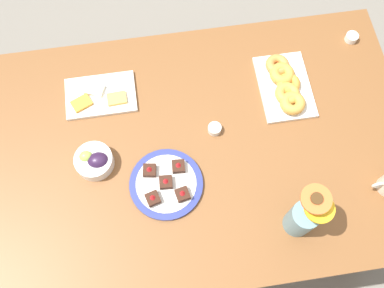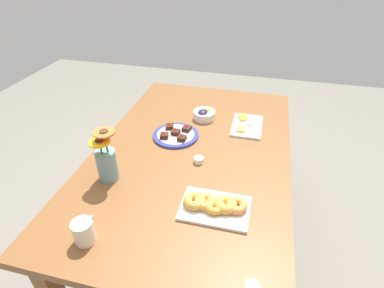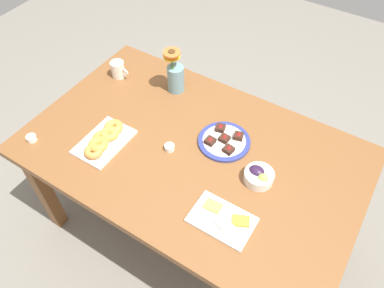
{
  "view_description": "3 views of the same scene",
  "coord_description": "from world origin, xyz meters",
  "px_view_note": "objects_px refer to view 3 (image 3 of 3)",
  "views": [
    {
      "loc": [
        0.08,
        0.54,
        2.16
      ],
      "look_at": [
        0.0,
        0.0,
        0.78
      ],
      "focal_mm": 40.0,
      "sensor_mm": 36.0,
      "label": 1
    },
    {
      "loc": [
        -1.24,
        -0.31,
        1.66
      ],
      "look_at": [
        0.0,
        0.0,
        0.78
      ],
      "focal_mm": 28.0,
      "sensor_mm": 36.0,
      "label": 2
    },
    {
      "loc": [
        0.61,
        -0.96,
        2.11
      ],
      "look_at": [
        0.0,
        0.0,
        0.78
      ],
      "focal_mm": 35.0,
      "sensor_mm": 36.0,
      "label": 3
    }
  ],
  "objects_px": {
    "dining_table": "(192,160)",
    "dessert_plate": "(224,141)",
    "cheese_platter": "(223,219)",
    "jam_cup_honey": "(169,147)",
    "grape_bowl": "(259,176)",
    "flower_vase": "(175,76)",
    "coffee_mug": "(118,69)",
    "croissant_platter": "(104,139)",
    "jam_cup_berry": "(31,138)"
  },
  "relations": [
    {
      "from": "jam_cup_honey",
      "to": "croissant_platter",
      "type": "bearing_deg",
      "value": -155.39
    },
    {
      "from": "croissant_platter",
      "to": "dessert_plate",
      "type": "bearing_deg",
      "value": 32.37
    },
    {
      "from": "coffee_mug",
      "to": "jam_cup_berry",
      "type": "relative_size",
      "value": 2.32
    },
    {
      "from": "jam_cup_berry",
      "to": "grape_bowl",
      "type": "bearing_deg",
      "value": 19.78
    },
    {
      "from": "cheese_platter",
      "to": "jam_cup_berry",
      "type": "bearing_deg",
      "value": -173.82
    },
    {
      "from": "grape_bowl",
      "to": "dessert_plate",
      "type": "relative_size",
      "value": 0.52
    },
    {
      "from": "coffee_mug",
      "to": "dining_table",
      "type": "bearing_deg",
      "value": -20.58
    },
    {
      "from": "dining_table",
      "to": "coffee_mug",
      "type": "bearing_deg",
      "value": 159.42
    },
    {
      "from": "dining_table",
      "to": "dessert_plate",
      "type": "height_order",
      "value": "dessert_plate"
    },
    {
      "from": "dessert_plate",
      "to": "flower_vase",
      "type": "relative_size",
      "value": 0.97
    },
    {
      "from": "dining_table",
      "to": "croissant_platter",
      "type": "relative_size",
      "value": 5.71
    },
    {
      "from": "dining_table",
      "to": "cheese_platter",
      "type": "distance_m",
      "value": 0.41
    },
    {
      "from": "cheese_platter",
      "to": "jam_cup_berry",
      "type": "distance_m",
      "value": 1.01
    },
    {
      "from": "croissant_platter",
      "to": "jam_cup_honey",
      "type": "height_order",
      "value": "croissant_platter"
    },
    {
      "from": "coffee_mug",
      "to": "dessert_plate",
      "type": "xyz_separation_m",
      "value": [
        0.75,
        -0.12,
        -0.04
      ]
    },
    {
      "from": "coffee_mug",
      "to": "dessert_plate",
      "type": "relative_size",
      "value": 0.44
    },
    {
      "from": "jam_cup_honey",
      "to": "flower_vase",
      "type": "xyz_separation_m",
      "value": [
        -0.21,
        0.37,
        0.08
      ]
    },
    {
      "from": "cheese_platter",
      "to": "flower_vase",
      "type": "relative_size",
      "value": 0.99
    },
    {
      "from": "cheese_platter",
      "to": "flower_vase",
      "type": "distance_m",
      "value": 0.84
    },
    {
      "from": "grape_bowl",
      "to": "cheese_platter",
      "type": "distance_m",
      "value": 0.27
    },
    {
      "from": "cheese_platter",
      "to": "coffee_mug",
      "type": "bearing_deg",
      "value": 152.41
    },
    {
      "from": "dining_table",
      "to": "flower_vase",
      "type": "xyz_separation_m",
      "value": [
        -0.3,
        0.32,
        0.18
      ]
    },
    {
      "from": "coffee_mug",
      "to": "jam_cup_berry",
      "type": "distance_m",
      "value": 0.61
    },
    {
      "from": "dining_table",
      "to": "coffee_mug",
      "type": "height_order",
      "value": "coffee_mug"
    },
    {
      "from": "jam_cup_berry",
      "to": "coffee_mug",
      "type": "bearing_deg",
      "value": 85.44
    },
    {
      "from": "croissant_platter",
      "to": "dessert_plate",
      "type": "xyz_separation_m",
      "value": [
        0.49,
        0.31,
        -0.01
      ]
    },
    {
      "from": "grape_bowl",
      "to": "jam_cup_berry",
      "type": "height_order",
      "value": "grape_bowl"
    },
    {
      "from": "jam_cup_honey",
      "to": "dining_table",
      "type": "bearing_deg",
      "value": 31.76
    },
    {
      "from": "coffee_mug",
      "to": "flower_vase",
      "type": "relative_size",
      "value": 0.42
    },
    {
      "from": "croissant_platter",
      "to": "flower_vase",
      "type": "relative_size",
      "value": 1.06
    },
    {
      "from": "dining_table",
      "to": "cheese_platter",
      "type": "height_order",
      "value": "cheese_platter"
    },
    {
      "from": "jam_cup_honey",
      "to": "jam_cup_berry",
      "type": "bearing_deg",
      "value": -152.86
    },
    {
      "from": "cheese_platter",
      "to": "flower_vase",
      "type": "height_order",
      "value": "flower_vase"
    },
    {
      "from": "cheese_platter",
      "to": "jam_cup_honey",
      "type": "height_order",
      "value": "same"
    },
    {
      "from": "jam_cup_berry",
      "to": "dessert_plate",
      "type": "bearing_deg",
      "value": 31.24
    },
    {
      "from": "coffee_mug",
      "to": "jam_cup_berry",
      "type": "xyz_separation_m",
      "value": [
        -0.05,
        -0.61,
        -0.03
      ]
    },
    {
      "from": "coffee_mug",
      "to": "croissant_platter",
      "type": "xyz_separation_m",
      "value": [
        0.26,
        -0.43,
        -0.02
      ]
    },
    {
      "from": "grape_bowl",
      "to": "flower_vase",
      "type": "relative_size",
      "value": 0.5
    },
    {
      "from": "grape_bowl",
      "to": "jam_cup_honey",
      "type": "relative_size",
      "value": 2.76
    },
    {
      "from": "cheese_platter",
      "to": "jam_cup_honey",
      "type": "relative_size",
      "value": 5.42
    },
    {
      "from": "jam_cup_berry",
      "to": "dessert_plate",
      "type": "xyz_separation_m",
      "value": [
        0.8,
        0.48,
        -0.0
      ]
    },
    {
      "from": "dining_table",
      "to": "coffee_mug",
      "type": "relative_size",
      "value": 14.34
    },
    {
      "from": "jam_cup_berry",
      "to": "croissant_platter",
      "type": "bearing_deg",
      "value": 29.4
    },
    {
      "from": "grape_bowl",
      "to": "dining_table",
      "type": "bearing_deg",
      "value": -178.69
    },
    {
      "from": "dining_table",
      "to": "croissant_platter",
      "type": "bearing_deg",
      "value": -153.59
    },
    {
      "from": "cheese_platter",
      "to": "croissant_platter",
      "type": "bearing_deg",
      "value": 174.46
    },
    {
      "from": "croissant_platter",
      "to": "dessert_plate",
      "type": "relative_size",
      "value": 1.1
    },
    {
      "from": "flower_vase",
      "to": "dessert_plate",
      "type": "bearing_deg",
      "value": -25.59
    },
    {
      "from": "grape_bowl",
      "to": "cheese_platter",
      "type": "height_order",
      "value": "grape_bowl"
    },
    {
      "from": "cheese_platter",
      "to": "flower_vase",
      "type": "xyz_separation_m",
      "value": [
        -0.61,
        0.57,
        0.08
      ]
    }
  ]
}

